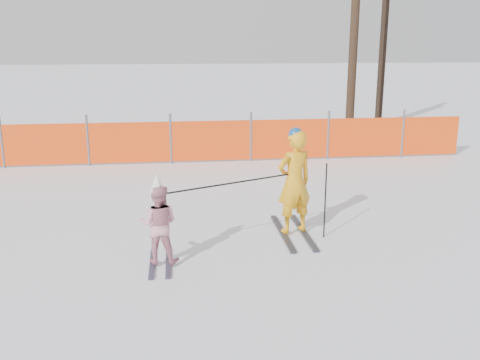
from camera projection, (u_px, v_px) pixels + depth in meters
ground at (244, 256)px, 7.66m from camera, size 120.00×120.00×0.00m
adult at (294, 182)px, 8.33m from camera, size 0.69×1.63×1.72m
child at (159, 224)px, 7.26m from camera, size 0.60×1.04×1.29m
ski_poles at (267, 190)px, 7.92m from camera, size 2.44×0.85×1.19m
safety_fence at (117, 143)px, 13.06m from camera, size 17.55×0.06×1.25m
tree_trunks at (368, 40)px, 17.19m from camera, size 2.07×2.46×6.37m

